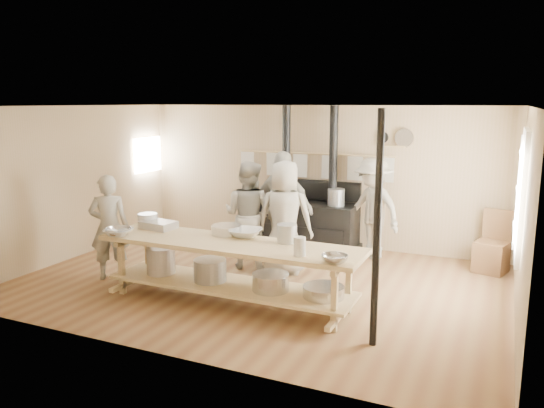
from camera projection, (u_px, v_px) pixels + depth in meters
name	position (u px, v px, depth m)	size (l,w,h in m)	color
ground	(259.00, 282.00, 7.94)	(7.00, 7.00, 0.00)	brown
room_shell	(258.00, 175.00, 7.63)	(7.00, 7.00, 7.00)	tan
window_right	(522.00, 194.00, 6.81)	(0.09, 1.50, 1.65)	beige
left_opening	(148.00, 155.00, 10.81)	(0.00, 0.90, 0.90)	white
stove	(308.00, 220.00, 9.74)	(1.90, 0.75, 2.60)	black
towel_rail	(314.00, 162.00, 9.79)	(3.00, 0.04, 0.47)	tan
back_wall_shelf	(395.00, 140.00, 9.16)	(0.63, 0.14, 0.32)	tan
prep_table	(229.00, 266.00, 7.04)	(3.60, 0.90, 0.85)	tan
support_post	(377.00, 231.00, 5.66)	(0.08, 0.08, 2.60)	black
cook_far_left	(109.00, 227.00, 7.97)	(0.59, 0.38, 1.61)	#A5A292
cook_left	(248.00, 215.00, 8.52)	(0.85, 0.66, 1.74)	#A5A292
cook_center	(285.00, 217.00, 8.23)	(0.87, 0.57, 1.79)	#A5A292
cook_right	(283.00, 208.00, 8.70)	(1.10, 0.46, 1.88)	#A5A292
cook_by_window	(372.00, 209.00, 9.03)	(1.13, 0.65, 1.74)	#A5A292
chair	(492.00, 254.00, 8.39)	(0.57, 0.57, 0.98)	brown
bowl_white_a	(118.00, 232.00, 7.28)	(0.38, 0.38, 0.09)	silver
bowl_steel_a	(118.00, 232.00, 7.28)	(0.35, 0.35, 0.11)	silver
bowl_white_b	(245.00, 233.00, 7.22)	(0.44, 0.44, 0.11)	silver
bowl_steel_b	(335.00, 259.00, 6.05)	(0.31, 0.31, 0.10)	silver
roasting_pan	(158.00, 225.00, 7.68)	(0.49, 0.33, 0.11)	#B2B2B7
mixing_bowl_large	(227.00, 230.00, 7.34)	(0.42, 0.42, 0.13)	silver
bucket_galv	(287.00, 233.00, 6.92)	(0.26, 0.26, 0.24)	gray
deep_bowl_enamel	(148.00, 220.00, 7.87)	(0.29, 0.29, 0.18)	silver
pitcher	(300.00, 246.00, 6.31)	(0.15, 0.15, 0.23)	silver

